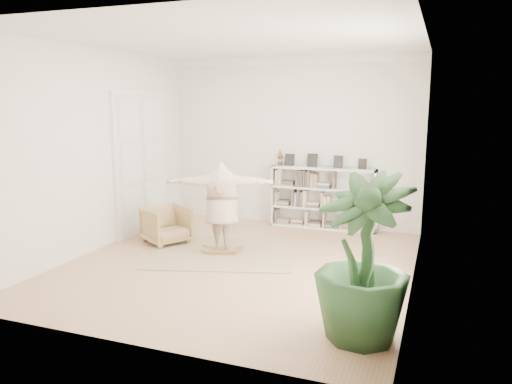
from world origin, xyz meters
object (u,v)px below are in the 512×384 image
Objects in this scene: person at (222,204)px; houseplant at (363,258)px; bookshelf at (322,199)px; armchair at (166,225)px; rocker_board at (222,250)px.

person is 1.00× the size of houseplant.
bookshelf is 2.85× the size of armchair.
rocker_board is (1.27, -0.23, -0.28)m from armchair.
person reaches higher than rocker_board.
rocker_board is (-1.25, -2.39, -0.57)m from bookshelf.
rocker_board is at bearing -69.83° from armchair.
person reaches higher than armchair.
armchair is 4.88m from houseplant.
rocker_board is 0.30× the size of houseplant.
armchair is (-2.51, -2.15, -0.28)m from bookshelf.
armchair is 1.37× the size of rocker_board.
armchair is at bearing 153.00° from rocker_board.
armchair is 0.40× the size of houseplant.
houseplant is (4.07, -2.62, 0.60)m from armchair.
person is (1.27, -0.23, 0.55)m from armchair.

